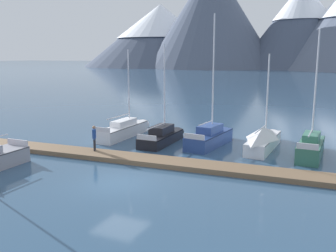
% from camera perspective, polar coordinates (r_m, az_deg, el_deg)
% --- Properties ---
extents(ground_plane, '(700.00, 700.00, 0.00)m').
position_cam_1_polar(ground_plane, '(19.92, -7.34, -8.61)').
color(ground_plane, '#2D4C6B').
extents(mountain_west_summit, '(89.32, 89.32, 35.76)m').
position_cam_1_polar(mountain_west_summit, '(226.98, -1.19, 13.92)').
color(mountain_west_summit, '#424C60').
rests_on(mountain_west_summit, ground).
extents(mountain_central_massif, '(68.74, 68.74, 53.31)m').
position_cam_1_polar(mountain_central_massif, '(202.45, 6.68, 16.52)').
color(mountain_central_massif, '#4C566B').
rests_on(mountain_central_massif, ground).
extents(mountain_shoulder_ridge, '(61.25, 61.25, 42.04)m').
position_cam_1_polar(mountain_shoulder_ridge, '(202.45, 19.72, 14.53)').
color(mountain_shoulder_ridge, '#424C60').
rests_on(mountain_shoulder_ridge, ground).
extents(dock, '(28.25, 3.58, 0.30)m').
position_cam_1_polar(dock, '(23.19, -2.08, -5.35)').
color(dock, brown).
rests_on(dock, ground).
extents(sailboat_mid_dock_port, '(1.47, 7.09, 7.02)m').
position_cam_1_polar(sailboat_mid_dock_port, '(30.99, -6.39, -0.44)').
color(sailboat_mid_dock_port, silver).
rests_on(sailboat_mid_dock_port, ground).
extents(sailboat_mid_dock_starboard, '(1.76, 6.13, 7.37)m').
position_cam_1_polar(sailboat_mid_dock_starboard, '(28.60, -0.65, -1.45)').
color(sailboat_mid_dock_starboard, black).
rests_on(sailboat_mid_dock_starboard, ground).
extents(sailboat_far_berth, '(2.22, 6.18, 9.47)m').
position_cam_1_polar(sailboat_far_berth, '(27.99, 6.66, -1.57)').
color(sailboat_far_berth, navy).
rests_on(sailboat_far_berth, ground).
extents(sailboat_outer_slip, '(1.78, 6.93, 6.68)m').
position_cam_1_polar(sailboat_outer_slip, '(27.41, 14.46, -1.76)').
color(sailboat_outer_slip, white).
rests_on(sailboat_outer_slip, ground).
extents(sailboat_end_of_dock, '(1.51, 5.71, 8.22)m').
position_cam_1_polar(sailboat_end_of_dock, '(26.47, 21.02, -2.87)').
color(sailboat_end_of_dock, '#336B56').
rests_on(sailboat_end_of_dock, ground).
extents(person_on_dock, '(0.39, 0.51, 1.69)m').
position_cam_1_polar(person_on_dock, '(25.28, -11.18, -1.59)').
color(person_on_dock, '#232328').
rests_on(person_on_dock, dock).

